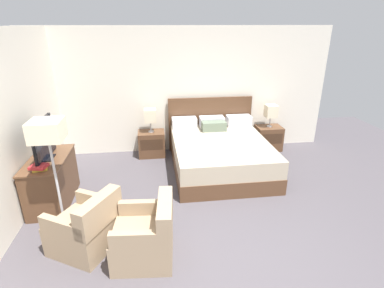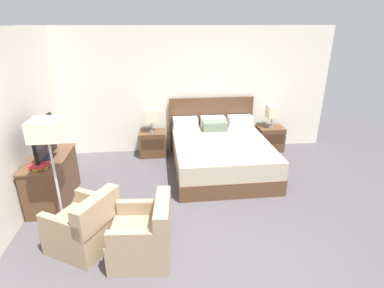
{
  "view_description": "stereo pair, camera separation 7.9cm",
  "coord_description": "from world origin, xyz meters",
  "views": [
    {
      "loc": [
        -0.62,
        -2.58,
        2.6
      ],
      "look_at": [
        -0.02,
        1.95,
        0.75
      ],
      "focal_mm": 28.0,
      "sensor_mm": 36.0,
      "label": 1
    },
    {
      "loc": [
        -0.54,
        -2.59,
        2.6
      ],
      "look_at": [
        -0.02,
        1.95,
        0.75
      ],
      "focal_mm": 28.0,
      "sensor_mm": 36.0,
      "label": 2
    }
  ],
  "objects": [
    {
      "name": "wall_left",
      "position": [
        -2.53,
        1.48,
        1.28
      ],
      "size": [
        0.06,
        5.35,
        2.57
      ],
      "primitive_type": "cube",
      "color": "silver",
      "rests_on": "ground"
    },
    {
      "name": "tv",
      "position": [
        -2.21,
        1.68,
        1.03
      ],
      "size": [
        0.18,
        0.81,
        0.59
      ],
      "color": "black",
      "rests_on": "dresser"
    },
    {
      "name": "book_blue_cover",
      "position": [
        -2.21,
        1.32,
        0.79
      ],
      "size": [
        0.24,
        0.22,
        0.04
      ],
      "primitive_type": "cube",
      "rotation": [
        0.0,
        0.0,
        -0.22
      ],
      "color": "#B7282D",
      "rests_on": "book_red_cover"
    },
    {
      "name": "floor_lamp",
      "position": [
        -1.9,
        1.0,
        1.31
      ],
      "size": [
        0.37,
        0.37,
        1.53
      ],
      "color": "#B7B7BC",
      "rests_on": "ground"
    },
    {
      "name": "ground_plane",
      "position": [
        0.0,
        0.0,
        0.0
      ],
      "size": [
        10.65,
        10.65,
        0.0
      ],
      "primitive_type": "plane",
      "color": "#4C474C"
    },
    {
      "name": "book_red_cover",
      "position": [
        -2.19,
        1.32,
        0.76
      ],
      "size": [
        0.21,
        0.19,
        0.03
      ],
      "primitive_type": "cube",
      "rotation": [
        0.0,
        0.0,
        0.22
      ],
      "color": "gold",
      "rests_on": "dresser"
    },
    {
      "name": "wall_back",
      "position": [
        0.0,
        3.58,
        1.28
      ],
      "size": [
        6.2,
        0.06,
        2.57
      ],
      "primitive_type": "cube",
      "color": "silver",
      "rests_on": "ground"
    },
    {
      "name": "table_lamp_right",
      "position": [
        1.85,
        3.28,
        0.87
      ],
      "size": [
        0.23,
        0.23,
        0.48
      ],
      "color": "#B7B7BC",
      "rests_on": "nightstand_right"
    },
    {
      "name": "armchair_companion",
      "position": [
        -0.77,
        0.3,
        0.28
      ],
      "size": [
        0.75,
        0.74,
        0.76
      ],
      "color": "#9E8466",
      "rests_on": "ground"
    },
    {
      "name": "armchair_by_window",
      "position": [
        -1.5,
        0.55,
        0.28
      ],
      "size": [
        0.94,
        0.93,
        0.76
      ],
      "color": "#9E8466",
      "rests_on": "ground"
    },
    {
      "name": "nightstand_left",
      "position": [
        -0.69,
        3.28,
        0.26
      ],
      "size": [
        0.54,
        0.41,
        0.52
      ],
      "color": "brown",
      "rests_on": "ground"
    },
    {
      "name": "table_lamp_left",
      "position": [
        -0.69,
        3.28,
        0.87
      ],
      "size": [
        0.23,
        0.23,
        0.48
      ],
      "color": "#B7B7BC",
      "rests_on": "nightstand_left"
    },
    {
      "name": "nightstand_right",
      "position": [
        1.85,
        3.28,
        0.26
      ],
      "size": [
        0.54,
        0.41,
        0.52
      ],
      "color": "brown",
      "rests_on": "ground"
    },
    {
      "name": "dresser",
      "position": [
        -2.21,
        1.68,
        0.38
      ],
      "size": [
        0.53,
        1.11,
        0.74
      ],
      "color": "brown",
      "rests_on": "ground"
    },
    {
      "name": "bed",
      "position": [
        0.58,
        2.5,
        0.32
      ],
      "size": [
        1.79,
        2.14,
        1.16
      ],
      "color": "brown",
      "rests_on": "ground"
    }
  ]
}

